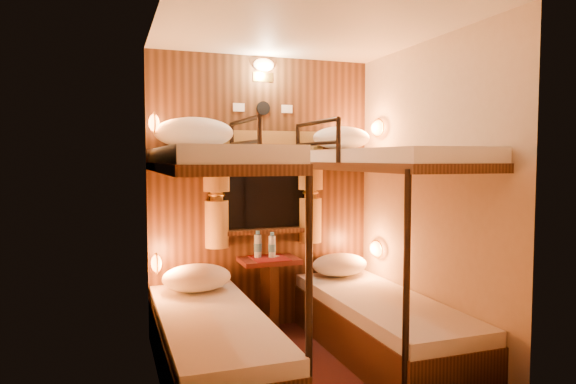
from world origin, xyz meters
name	(u,v)px	position (x,y,z in m)	size (l,w,h in m)	color
floor	(305,370)	(0.00, 0.00, 0.00)	(2.10, 2.10, 0.00)	#34100E
ceiling	(305,28)	(0.00, 0.00, 2.40)	(2.10, 2.10, 0.00)	silver
wall_back	(262,193)	(0.00, 1.05, 1.20)	(2.40, 2.40, 0.00)	#C6B293
wall_front	(380,220)	(0.00, -1.05, 1.20)	(2.40, 2.40, 0.00)	#C6B293
wall_left	(158,207)	(-1.00, 0.00, 1.20)	(2.40, 2.40, 0.00)	#C6B293
wall_right	(427,199)	(1.00, 0.00, 1.20)	(2.40, 2.40, 0.00)	#C6B293
back_panel	(263,193)	(0.00, 1.04, 1.20)	(2.00, 0.03, 2.40)	#321D0D
bunk_left	(212,299)	(-0.65, 0.07, 0.56)	(0.72, 1.90, 1.82)	#321D0D
bunk_right	(381,283)	(0.65, 0.07, 0.56)	(0.72, 1.90, 1.82)	#321D0D
window	(264,196)	(0.00, 1.00, 1.18)	(1.00, 0.12, 0.79)	black
curtains	(265,187)	(0.00, 0.97, 1.26)	(1.10, 0.22, 1.00)	olive
back_fixtures	(264,74)	(0.00, 1.00, 2.25)	(0.54, 0.09, 0.48)	black
reading_lamps	(274,191)	(0.00, 0.70, 1.24)	(2.00, 0.20, 1.25)	orange
table	(269,285)	(0.00, 0.85, 0.41)	(0.50, 0.34, 0.66)	#4F1A12
bottle_left	(258,246)	(-0.09, 0.91, 0.75)	(0.07, 0.07, 0.24)	#99BFE5
bottle_right	(272,247)	(0.03, 0.87, 0.75)	(0.06, 0.06, 0.22)	#99BFE5
sachet_a	(273,257)	(0.04, 0.89, 0.65)	(0.07, 0.06, 0.01)	silver
sachet_b	(275,256)	(0.07, 0.91, 0.65)	(0.08, 0.06, 0.01)	silver
pillow_lower_left	(197,278)	(-0.65, 0.70, 0.56)	(0.55, 0.39, 0.21)	silver
pillow_lower_right	(340,265)	(0.65, 0.81, 0.56)	(0.51, 0.37, 0.20)	silver
pillow_upper_left	(194,133)	(-0.65, 0.74, 1.71)	(0.62, 0.45, 0.24)	silver
pillow_upper_right	(342,138)	(0.65, 0.79, 1.69)	(0.52, 0.37, 0.21)	silver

